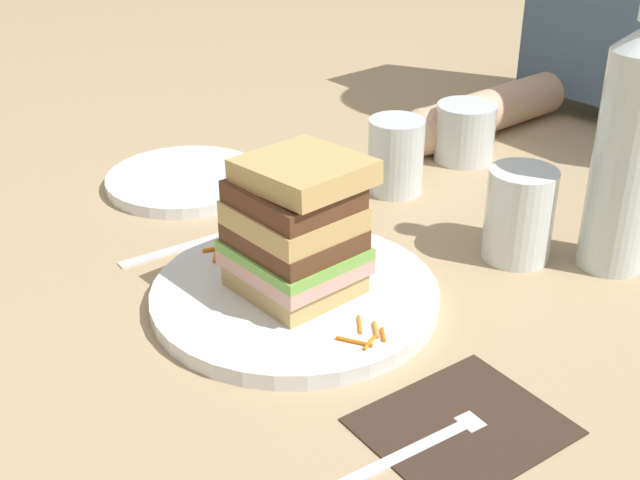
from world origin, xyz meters
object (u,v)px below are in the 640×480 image
object	(u,v)px
empty_tumbler_0	(396,156)
side_plate	(186,180)
knife	(204,241)
empty_tumbler_1	(465,132)
main_plate	(295,295)
water_bottle	(629,147)
napkin_dark	(462,425)
sandwich	(295,228)
juice_glass	(519,220)
fork	(440,433)

from	to	relation	value
empty_tumbler_0	side_plate	distance (m)	0.25
knife	empty_tumbler_1	bearing A→B (deg)	86.82
main_plate	water_bottle	xyz separation A→B (m)	(0.14, 0.29, 0.12)
napkin_dark	water_bottle	xyz separation A→B (m)	(-0.07, 0.30, 0.12)
sandwich	empty_tumbler_0	distance (m)	0.27
sandwich	empty_tumbler_0	world-z (taller)	sandwich
napkin_dark	empty_tumbler_0	distance (m)	0.42
knife	empty_tumbler_0	bearing A→B (deg)	82.01
sandwich	empty_tumbler_0	bearing A→B (deg)	116.46
juice_glass	empty_tumbler_0	distance (m)	0.19
empty_tumbler_0	main_plate	bearing A→B (deg)	-63.73
juice_glass	knife	bearing A→B (deg)	-135.09
napkin_dark	juice_glass	xyz separation A→B (m)	(-0.14, 0.24, 0.04)
napkin_dark	fork	xyz separation A→B (m)	(-0.00, -0.02, 0.00)
napkin_dark	side_plate	size ratio (longest dim) A/B	0.75
napkin_dark	juice_glass	size ratio (longest dim) A/B	1.49
sandwich	side_plate	distance (m)	0.31
juice_glass	water_bottle	xyz separation A→B (m)	(0.07, 0.06, 0.08)
juice_glass	side_plate	size ratio (longest dim) A/B	0.50
napkin_dark	side_plate	world-z (taller)	side_plate
sandwich	side_plate	xyz separation A→B (m)	(-0.29, 0.06, -0.07)
napkin_dark	side_plate	xyz separation A→B (m)	(-0.51, 0.07, 0.01)
fork	knife	xyz separation A→B (m)	(-0.37, 0.03, -0.00)
sandwich	knife	size ratio (longest dim) A/B	0.64
empty_tumbler_0	fork	bearing A→B (deg)	-39.62
side_plate	empty_tumbler_1	bearing A→B (deg)	63.58
sandwich	knife	bearing A→B (deg)	-179.24
sandwich	side_plate	bearing A→B (deg)	168.32
main_plate	juice_glass	bearing A→B (deg)	71.98
water_bottle	empty_tumbler_0	world-z (taller)	water_bottle
knife	water_bottle	world-z (taller)	water_bottle
fork	knife	bearing A→B (deg)	175.00
fork	empty_tumbler_0	bearing A→B (deg)	140.38
napkin_dark	fork	distance (m)	0.02
knife	empty_tumbler_1	distance (m)	0.38
knife	water_bottle	xyz separation A→B (m)	(0.30, 0.29, 0.12)
sandwich	fork	xyz separation A→B (m)	(0.21, -0.03, -0.07)
empty_tumbler_0	sandwich	bearing A→B (deg)	-63.54
sandwich	juice_glass	world-z (taller)	sandwich
napkin_dark	side_plate	bearing A→B (deg)	171.88
napkin_dark	juice_glass	world-z (taller)	juice_glass
napkin_dark	empty_tumbler_1	xyz separation A→B (m)	(-0.35, 0.39, 0.04)
empty_tumbler_1	napkin_dark	bearing A→B (deg)	-48.11
fork	juice_glass	world-z (taller)	juice_glass
empty_tumbler_1	side_plate	bearing A→B (deg)	-116.42
water_bottle	empty_tumbler_1	bearing A→B (deg)	161.52
fork	water_bottle	size ratio (longest dim) A/B	0.59
fork	empty_tumbler_0	xyz separation A→B (m)	(-0.33, 0.28, 0.04)
sandwich	fork	bearing A→B (deg)	-9.12
water_bottle	empty_tumbler_0	bearing A→B (deg)	-170.72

